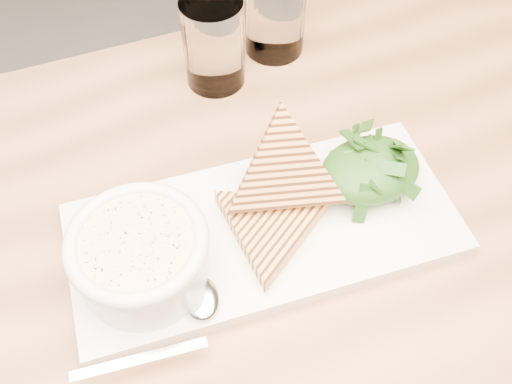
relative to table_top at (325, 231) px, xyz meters
name	(u,v)px	position (x,y,z in m)	size (l,w,h in m)	color
table_top	(325,231)	(0.00, 0.00, 0.00)	(1.11, 0.74, 0.04)	#9E6740
table_leg_br	(440,134)	(0.50, 0.32, -0.39)	(0.06, 0.06, 0.74)	#9E6740
platter	(264,229)	(-0.07, 0.01, 0.03)	(0.40, 0.18, 0.02)	white
soup_bowl	(142,259)	(-0.20, 0.01, 0.06)	(0.13, 0.13, 0.05)	white
soup	(137,243)	(-0.20, 0.01, 0.09)	(0.11, 0.11, 0.01)	beige
bowl_rim	(136,242)	(-0.20, 0.01, 0.09)	(0.13, 0.13, 0.01)	white
sandwich_flat	(270,227)	(-0.07, 0.00, 0.05)	(0.14, 0.14, 0.02)	#CD9148
sandwich_lean	(285,172)	(-0.04, 0.03, 0.08)	(0.14, 0.14, 0.08)	#CD9148
salad_base	(370,170)	(0.06, 0.02, 0.06)	(0.11, 0.09, 0.04)	black
arugula_pile	(371,167)	(0.06, 0.02, 0.06)	(0.11, 0.10, 0.05)	#275E1A
spoon_bowl	(200,297)	(-0.16, -0.04, 0.04)	(0.04, 0.05, 0.01)	silver
spoon_handle	(140,359)	(-0.23, -0.07, 0.04)	(0.12, 0.01, 0.00)	silver
glass_near	(214,43)	(-0.02, 0.26, 0.08)	(0.08, 0.08, 0.12)	white
glass_far	(275,10)	(0.07, 0.28, 0.08)	(0.08, 0.08, 0.12)	white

